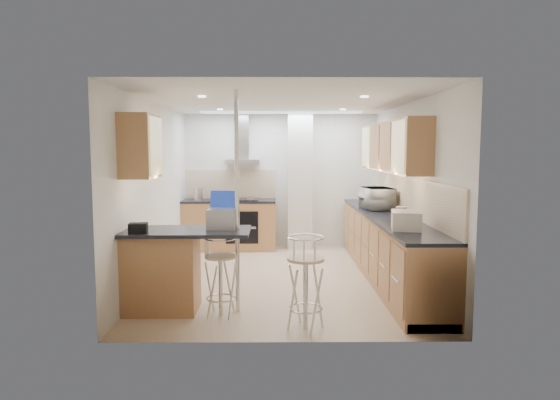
{
  "coord_description": "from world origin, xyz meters",
  "views": [
    {
      "loc": [
        -0.09,
        -7.02,
        1.85
      ],
      "look_at": [
        -0.03,
        0.2,
        1.11
      ],
      "focal_mm": 32.0,
      "sensor_mm": 36.0,
      "label": 1
    }
  ],
  "objects_px": {
    "microwave": "(377,198)",
    "bar_stool_end": "(306,283)",
    "laptop": "(223,219)",
    "bread_bin": "(406,220)",
    "bar_stool_near": "(221,276)"
  },
  "relations": [
    {
      "from": "microwave",
      "to": "bar_stool_near",
      "type": "distance_m",
      "value": 3.22
    },
    {
      "from": "bar_stool_near",
      "to": "bread_bin",
      "type": "relative_size",
      "value": 2.2
    },
    {
      "from": "microwave",
      "to": "laptop",
      "type": "bearing_deg",
      "value": 123.63
    },
    {
      "from": "microwave",
      "to": "bar_stool_end",
      "type": "xyz_separation_m",
      "value": [
        -1.27,
        -2.7,
        -0.6
      ]
    },
    {
      "from": "bar_stool_near",
      "to": "bread_bin",
      "type": "distance_m",
      "value": 2.22
    },
    {
      "from": "laptop",
      "to": "microwave",
      "type": "bearing_deg",
      "value": 51.86
    },
    {
      "from": "bar_stool_end",
      "to": "bread_bin",
      "type": "distance_m",
      "value": 1.5
    },
    {
      "from": "laptop",
      "to": "bread_bin",
      "type": "height_order",
      "value": "laptop"
    },
    {
      "from": "microwave",
      "to": "bread_bin",
      "type": "xyz_separation_m",
      "value": [
        -0.07,
        -1.98,
        -0.06
      ]
    },
    {
      "from": "laptop",
      "to": "bread_bin",
      "type": "xyz_separation_m",
      "value": [
        2.11,
        0.06,
        -0.03
      ]
    },
    {
      "from": "microwave",
      "to": "bar_stool_near",
      "type": "bearing_deg",
      "value": 126.77
    },
    {
      "from": "microwave",
      "to": "bar_stool_near",
      "type": "relative_size",
      "value": 0.67
    },
    {
      "from": "bar_stool_near",
      "to": "bar_stool_end",
      "type": "height_order",
      "value": "bar_stool_end"
    },
    {
      "from": "laptop",
      "to": "bar_stool_end",
      "type": "xyz_separation_m",
      "value": [
        0.91,
        -0.67,
        -0.56
      ]
    },
    {
      "from": "microwave",
      "to": "bread_bin",
      "type": "relative_size",
      "value": 1.48
    }
  ]
}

